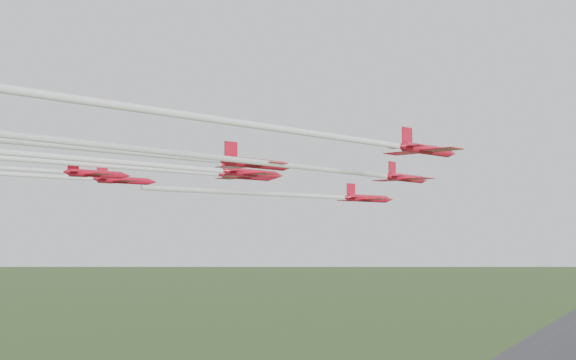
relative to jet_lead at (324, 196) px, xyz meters
The scene contains 7 objects.
jet_lead is the anchor object (origin of this frame).
jet_row2_left 24.05m from the jet_lead, 136.07° to the right, with size 19.80×62.58×2.91m.
jet_row2_right 29.62m from the jet_lead, 65.77° to the right, with size 15.66×67.05×2.38m.
jet_row3_left 44.56m from the jet_lead, 145.10° to the right, with size 21.84×64.40×2.76m.
jet_row3_mid 33.66m from the jet_lead, 102.68° to the right, with size 18.09×67.64×2.70m.
jet_row3_right 38.46m from the jet_lead, 59.74° to the right, with size 17.16×53.98×2.61m.
jet_row4_right 49.95m from the jet_lead, 86.23° to the right, with size 19.36×66.78×2.54m.
Camera 1 is at (51.30, -83.74, 47.54)m, focal length 45.00 mm.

